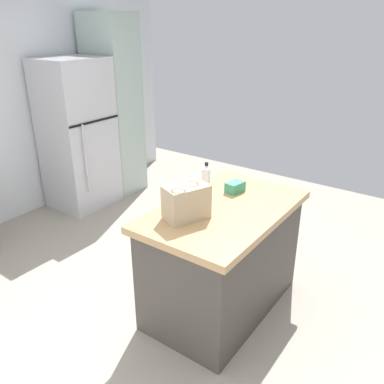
# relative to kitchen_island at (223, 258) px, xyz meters

# --- Properties ---
(ground) EXTENTS (6.45, 6.45, 0.00)m
(ground) POSITION_rel_kitchen_island_xyz_m (-0.15, 0.25, -0.46)
(ground) COLOR #9E9384
(kitchen_island) EXTENTS (1.35, 0.83, 0.90)m
(kitchen_island) POSITION_rel_kitchen_island_xyz_m (0.00, 0.00, 0.00)
(kitchen_island) COLOR #423D38
(kitchen_island) RESTS_ON ground
(refrigerator) EXTENTS (0.74, 0.70, 1.81)m
(refrigerator) POSITION_rel_kitchen_island_xyz_m (0.69, 2.50, 0.45)
(refrigerator) COLOR #B7B7BC
(refrigerator) RESTS_ON ground
(tall_cabinet) EXTENTS (0.48, 0.62, 2.29)m
(tall_cabinet) POSITION_rel_kitchen_island_xyz_m (1.32, 2.50, 0.69)
(tall_cabinet) COLOR #9EB2A8
(tall_cabinet) RESTS_ON ground
(shopping_bag) EXTENTS (0.35, 0.29, 0.29)m
(shopping_bag) POSITION_rel_kitchen_island_xyz_m (-0.31, 0.13, 0.57)
(shopping_bag) COLOR tan
(shopping_bag) RESTS_ON kitchen_island
(small_box) EXTENTS (0.17, 0.13, 0.09)m
(small_box) POSITION_rel_kitchen_island_xyz_m (0.30, 0.08, 0.49)
(small_box) COLOR #388E66
(small_box) RESTS_ON kitchen_island
(bottle) EXTENTS (0.06, 0.06, 0.25)m
(bottle) POSITION_rel_kitchen_island_xyz_m (0.18, 0.28, 0.56)
(bottle) COLOR white
(bottle) RESTS_ON kitchen_island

